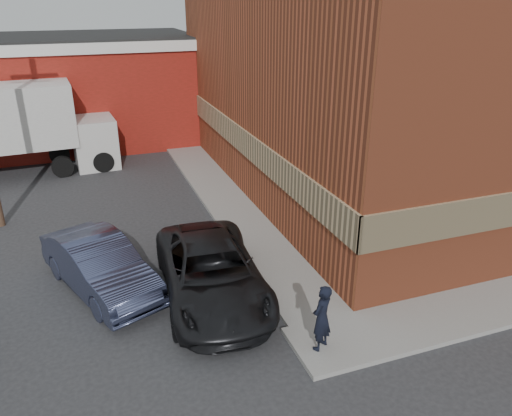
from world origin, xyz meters
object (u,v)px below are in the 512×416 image
object	(u,v)px
man	(322,318)
box_truck	(18,124)
brick_building	(399,69)
suv_a	(212,272)
warehouse	(43,91)
sedan	(100,266)

from	to	relation	value
man	box_truck	world-z (taller)	box_truck
brick_building	box_truck	world-z (taller)	brick_building
suv_a	box_truck	xyz separation A→B (m)	(-5.29, 12.59, 1.55)
warehouse	sedan	xyz separation A→B (m)	(1.58, -16.54, -2.06)
warehouse	sedan	size ratio (longest dim) A/B	3.57
suv_a	sedan	bearing A→B (deg)	157.43
man	suv_a	distance (m)	3.48
brick_building	suv_a	distance (m)	12.91
box_truck	warehouse	bearing A→B (deg)	76.25
suv_a	brick_building	bearing A→B (deg)	38.72
sedan	suv_a	world-z (taller)	suv_a
man	sedan	size ratio (longest dim) A/B	0.35
sedan	box_truck	size ratio (longest dim) A/B	0.55
warehouse	man	distance (m)	21.90
man	box_truck	bearing A→B (deg)	-98.64
brick_building	man	world-z (taller)	brick_building
warehouse	man	xyz separation A→B (m)	(6.07, -20.96, -1.88)
sedan	man	bearing A→B (deg)	-66.12
box_truck	brick_building	bearing A→B (deg)	-23.82
man	box_truck	size ratio (longest dim) A/B	0.20
brick_building	suv_a	world-z (taller)	brick_building
sedan	box_truck	distance (m)	11.57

